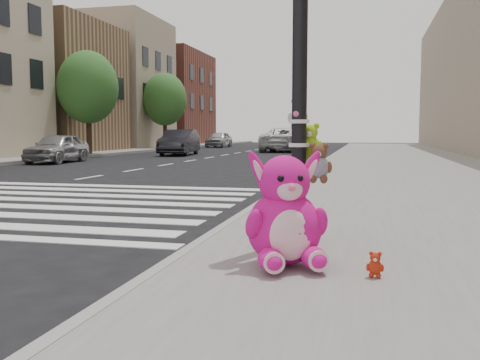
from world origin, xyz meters
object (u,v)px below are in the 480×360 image
(car_silver_far, at_px, (57,148))
(car_dark_far, at_px, (179,142))
(signal_pole, at_px, (301,95))
(car_white_near, at_px, (285,140))
(red_teddy, at_px, (375,265))
(pink_bunny, at_px, (285,218))

(car_silver_far, height_order, car_dark_far, car_dark_far)
(signal_pole, bearing_deg, car_white_near, 99.08)
(signal_pole, bearing_deg, car_dark_far, 113.01)
(signal_pole, height_order, car_dark_far, signal_pole)
(car_dark_far, bearing_deg, red_teddy, -73.18)
(pink_bunny, xyz_separation_m, car_white_near, (-4.66, 30.29, 0.22))
(pink_bunny, bearing_deg, signal_pole, 66.63)
(red_teddy, relative_size, car_dark_far, 0.05)
(signal_pole, relative_size, car_white_near, 0.71)
(red_teddy, bearing_deg, car_white_near, 101.96)
(car_silver_far, bearing_deg, pink_bunny, -56.71)
(car_silver_far, distance_m, car_white_near, 16.46)
(car_dark_far, bearing_deg, car_white_near, 46.93)
(car_silver_far, xyz_separation_m, car_dark_far, (2.59, 8.01, 0.09))
(red_teddy, xyz_separation_m, car_dark_far, (-10.35, 23.85, 0.47))
(pink_bunny, distance_m, car_silver_far, 19.80)
(car_white_near, bearing_deg, signal_pole, 98.89)
(pink_bunny, bearing_deg, car_silver_far, 104.38)
(red_teddy, xyz_separation_m, car_white_near, (-5.44, 30.50, 0.53))
(red_teddy, xyz_separation_m, car_silver_far, (-12.94, 15.84, 0.38))
(pink_bunny, distance_m, red_teddy, 0.87)
(car_silver_far, relative_size, car_dark_far, 0.85)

